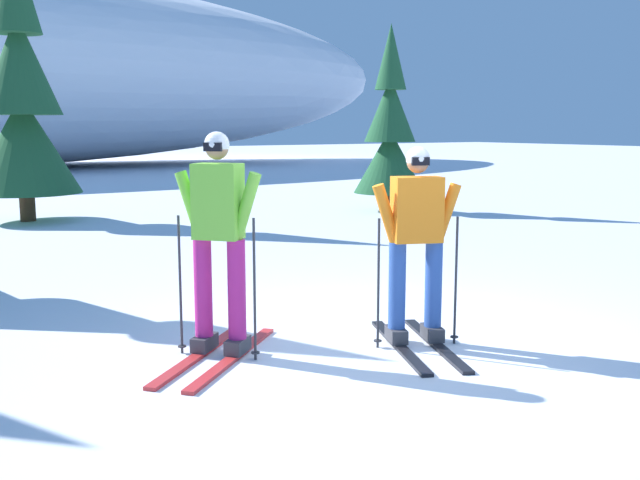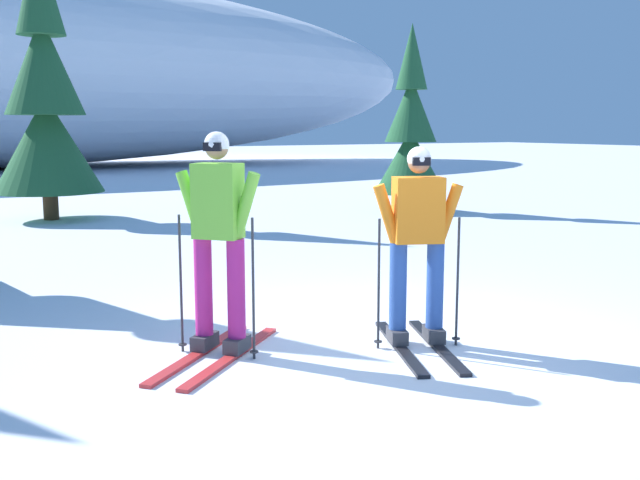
# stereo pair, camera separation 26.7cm
# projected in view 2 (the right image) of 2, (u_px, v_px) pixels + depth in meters

# --- Properties ---
(ground_plane) EXTENTS (120.00, 120.00, 0.00)m
(ground_plane) POSITION_uv_depth(u_px,v_px,m) (392.00, 350.00, 6.37)
(ground_plane) COLOR white
(skier_orange_jacket) EXTENTS (1.01, 1.62, 1.73)m
(skier_orange_jacket) POSITION_uv_depth(u_px,v_px,m) (418.00, 243.00, 6.38)
(skier_orange_jacket) COLOR black
(skier_orange_jacket) RESTS_ON ground
(skier_lime_jacket) EXTENTS (1.56, 1.45, 1.86)m
(skier_lime_jacket) POSITION_uv_depth(u_px,v_px,m) (218.00, 240.00, 6.13)
(skier_lime_jacket) COLOR red
(skier_lime_jacket) RESTS_ON ground
(pine_tree_center_right) EXTENTS (2.17, 2.17, 5.62)m
(pine_tree_center_right) POSITION_uv_depth(u_px,v_px,m) (45.00, 103.00, 14.87)
(pine_tree_center_right) COLOR #47301E
(pine_tree_center_right) RESTS_ON ground
(pine_tree_far_right) EXTENTS (1.59, 1.59, 4.12)m
(pine_tree_far_right) POSITION_uv_depth(u_px,v_px,m) (411.00, 134.00, 16.45)
(pine_tree_far_right) COLOR #47301E
(pine_tree_far_right) RESTS_ON ground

